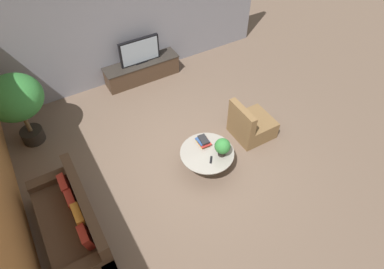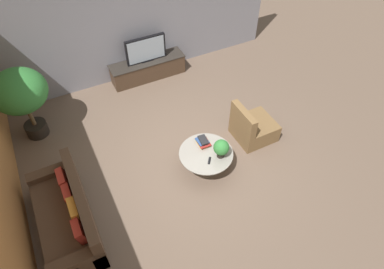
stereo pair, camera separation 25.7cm
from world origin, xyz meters
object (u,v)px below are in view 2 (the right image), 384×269
at_px(media_console, 148,69).
at_px(armchair_wicker, 252,128).
at_px(potted_plant_tabletop, 221,148).
at_px(couch_by_wall, 68,216).
at_px(potted_palm_tall, 20,94).
at_px(coffee_table, 206,157).
at_px(television, 146,50).

height_order(media_console, armchair_wicker, armchair_wicker).
bearing_deg(potted_plant_tabletop, media_console, 91.99).
height_order(couch_by_wall, armchair_wicker, armchair_wicker).
distance_m(armchair_wicker, potted_palm_tall, 4.68).
bearing_deg(media_console, armchair_wicker, -68.30).
xyz_separation_m(coffee_table, armchair_wicker, (1.27, 0.28, -0.03)).
xyz_separation_m(couch_by_wall, armchair_wicker, (3.93, 0.35, -0.02)).
height_order(media_console, potted_palm_tall, potted_palm_tall).
relative_size(couch_by_wall, potted_plant_tabletop, 5.13).
bearing_deg(television, coffee_table, -91.61).
bearing_deg(television, potted_plant_tabletop, -88.01).
relative_size(television, coffee_table, 0.96).
distance_m(media_console, coffee_table, 3.23).
relative_size(media_console, potted_plant_tabletop, 4.81).
bearing_deg(media_console, potted_plant_tabletop, -88.01).
bearing_deg(couch_by_wall, media_console, 140.17).
bearing_deg(coffee_table, potted_plant_tabletop, -41.74).
bearing_deg(coffee_table, couch_by_wall, -178.36).
distance_m(television, potted_palm_tall, 3.01).
distance_m(couch_by_wall, potted_plant_tabletop, 2.90).
bearing_deg(armchair_wicker, potted_palm_tall, 61.87).
distance_m(coffee_table, couch_by_wall, 2.67).
bearing_deg(armchair_wicker, potted_plant_tabletop, 113.71).
height_order(potted_palm_tall, potted_plant_tabletop, potted_palm_tall).
height_order(coffee_table, potted_palm_tall, potted_palm_tall).
bearing_deg(potted_palm_tall, television, 15.12).
height_order(television, armchair_wicker, television).
distance_m(coffee_table, potted_palm_tall, 3.81).
distance_m(couch_by_wall, potted_palm_tall, 2.66).
relative_size(media_console, couch_by_wall, 0.94).
height_order(television, potted_palm_tall, potted_palm_tall).
height_order(television, coffee_table, television).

